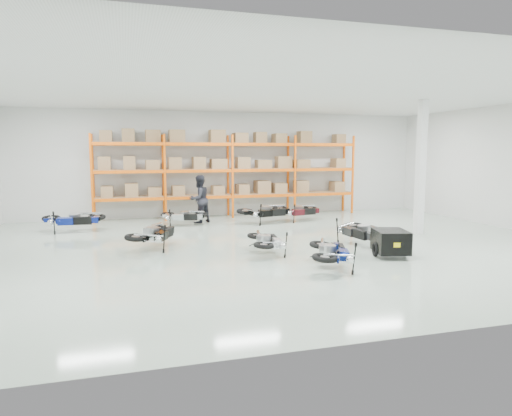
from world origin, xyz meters
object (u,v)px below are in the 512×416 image
object	(u,v)px
moto_touring_right	(361,227)
moto_back_a	(73,216)
moto_blue_centre	(332,247)
moto_silver_left	(267,237)
moto_black_far_left	(154,230)
moto_back_d	(298,208)
moto_back_c	(266,208)
trailer	(390,242)
person_back	(199,199)
moto_back_b	(183,213)

from	to	relation	value
moto_touring_right	moto_back_a	world-z (taller)	moto_back_a
moto_touring_right	moto_back_a	distance (m)	9.84
moto_back_a	moto_blue_centre	bearing A→B (deg)	-133.11
moto_blue_centre	moto_silver_left	size ratio (longest dim) A/B	1.09
moto_blue_centre	moto_black_far_left	world-z (taller)	moto_black_far_left
moto_blue_centre	moto_back_d	bearing A→B (deg)	-84.84
moto_black_far_left	moto_touring_right	world-z (taller)	moto_black_far_left
moto_blue_centre	moto_silver_left	distance (m)	2.14
moto_touring_right	moto_back_c	xyz separation A→B (m)	(-1.46, 4.88, 0.04)
trailer	moto_back_c	size ratio (longest dim) A/B	0.91
moto_touring_right	moto_back_d	bearing A→B (deg)	85.01
moto_black_far_left	moto_back_c	distance (m)	5.81
moto_touring_right	person_back	xyz separation A→B (m)	(-3.96, 5.69, 0.39)
moto_silver_left	moto_black_far_left	xyz separation A→B (m)	(-2.89, 1.65, 0.07)
moto_back_a	moto_back_b	bearing A→B (deg)	-80.83
trailer	moto_touring_right	bearing A→B (deg)	104.29
trailer	moto_back_b	distance (m)	8.22
moto_silver_left	moto_back_b	bearing A→B (deg)	-66.54
moto_back_d	moto_blue_centre	bearing A→B (deg)	154.32
moto_silver_left	moto_black_far_left	bearing A→B (deg)	-21.87
moto_black_far_left	person_back	xyz separation A→B (m)	(2.01, 4.48, 0.39)
moto_back_c	moto_back_a	bearing A→B (deg)	77.50
moto_blue_centre	person_back	distance (m)	8.25
moto_touring_right	moto_silver_left	bearing A→B (deg)	-177.17
moto_back_b	moto_back_d	xyz separation A→B (m)	(4.62, -0.10, 0.06)
moto_back_d	person_back	size ratio (longest dim) A/B	0.93
moto_back_a	person_back	distance (m)	4.67
moto_back_a	moto_back_c	xyz separation A→B (m)	(7.08, -0.01, 0.03)
moto_silver_left	moto_touring_right	world-z (taller)	moto_touring_right
moto_silver_left	trailer	bearing A→B (deg)	167.26
moto_back_a	moto_silver_left	bearing A→B (deg)	-129.39
moto_back_d	moto_back_a	bearing A→B (deg)	80.91
moto_touring_right	moto_back_a	xyz separation A→B (m)	(-8.54, 4.89, 0.01)
moto_back_c	moto_touring_right	bearing A→B (deg)	-175.69
trailer	moto_back_b	world-z (taller)	moto_back_b
person_back	moto_back_b	bearing A→B (deg)	5.26
moto_back_b	moto_back_d	world-z (taller)	moto_back_d
moto_blue_centre	moto_silver_left	world-z (taller)	moto_blue_centre
moto_black_far_left	moto_back_c	xyz separation A→B (m)	(4.51, 3.67, 0.04)
moto_back_b	moto_back_c	bearing A→B (deg)	-78.86
moto_silver_left	trailer	distance (m)	3.29
moto_back_a	moto_back_d	xyz separation A→B (m)	(8.51, 0.19, -0.03)
moto_black_far_left	moto_back_d	world-z (taller)	moto_black_far_left
trailer	moto_silver_left	bearing A→B (deg)	173.69
moto_black_far_left	moto_blue_centre	bearing A→B (deg)	164.31
moto_blue_centre	moto_back_b	xyz separation A→B (m)	(-2.59, 7.50, -0.05)
moto_black_far_left	moto_back_b	size ratio (longest dim) A/B	1.17
moto_blue_centre	moto_back_d	xyz separation A→B (m)	(2.03, 7.39, 0.01)
moto_blue_centre	moto_back_d	world-z (taller)	moto_back_d
moto_silver_left	moto_back_a	size ratio (longest dim) A/B	0.86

